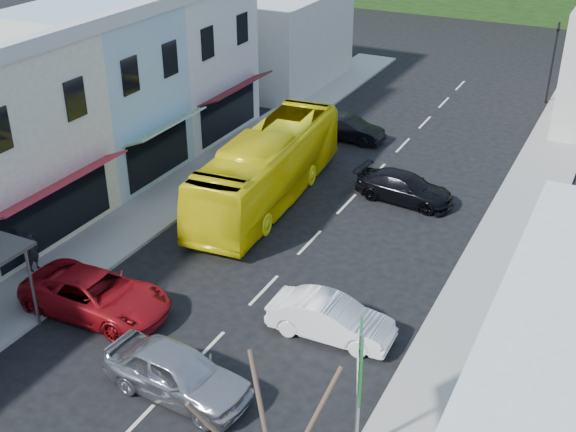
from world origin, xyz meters
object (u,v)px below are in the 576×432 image
object	(u,v)px
direction_sign	(358,398)
car_silver	(177,375)
car_red	(97,296)
pedestrian_left	(32,250)
traffic_signal	(552,64)
car_white	(331,319)
bus	(268,169)

from	to	relation	value
direction_sign	car_silver	bearing A→B (deg)	159.04
car_red	direction_sign	bearing A→B (deg)	-103.05
car_silver	car_red	world-z (taller)	same
pedestrian_left	traffic_signal	bearing A→B (deg)	-23.59
car_silver	direction_sign	xyz separation A→B (m)	(5.75, 0.07, 1.36)
direction_sign	pedestrian_left	bearing A→B (deg)	146.29
pedestrian_left	direction_sign	xyz separation A→B (m)	(14.62, -3.12, 1.06)
car_white	car_red	bearing A→B (deg)	105.98
direction_sign	traffic_signal	bearing A→B (deg)	68.88
car_white	traffic_signal	bearing A→B (deg)	-6.47
car_silver	car_red	bearing A→B (deg)	70.09
direction_sign	bus	bearing A→B (deg)	105.10
pedestrian_left	traffic_signal	xyz separation A→B (m)	(14.30, 29.76, 1.56)
bus	traffic_signal	xyz separation A→B (m)	(9.25, 20.08, 1.01)
car_red	pedestrian_left	world-z (taller)	pedestrian_left
car_silver	car_white	bearing A→B (deg)	-28.17
bus	traffic_signal	bearing A→B (deg)	60.84
car_white	direction_sign	xyz separation A→B (m)	(2.78, -4.63, 1.36)
pedestrian_left	car_white	bearing A→B (deg)	-80.66
car_red	direction_sign	size ratio (longest dim) A/B	1.11
car_red	direction_sign	xyz separation A→B (m)	(10.70, -2.13, 1.36)
car_white	direction_sign	size ratio (longest dim) A/B	1.07
bus	car_white	distance (m)	10.66
direction_sign	traffic_signal	size ratio (longest dim) A/B	0.81
bus	traffic_signal	world-z (taller)	traffic_signal
car_white	pedestrian_left	world-z (taller)	pedestrian_left
car_white	car_red	xyz separation A→B (m)	(-7.92, -2.49, 0.00)
car_white	direction_sign	distance (m)	5.57
direction_sign	car_red	bearing A→B (deg)	147.04
car_red	car_white	bearing A→B (deg)	-74.30
traffic_signal	car_red	bearing A→B (deg)	71.74
car_red	traffic_signal	distance (m)	32.50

